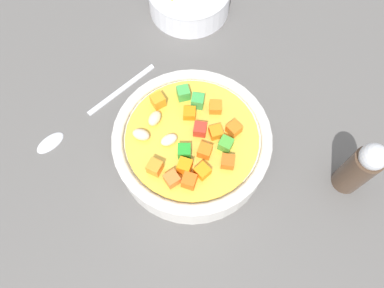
% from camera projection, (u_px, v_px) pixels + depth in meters
% --- Properties ---
extents(ground_plane, '(1.40, 1.40, 0.02)m').
position_uv_depth(ground_plane, '(192.00, 155.00, 0.47)').
color(ground_plane, '#565451').
extents(soup_bowl_main, '(0.19, 0.19, 0.06)m').
position_uv_depth(soup_bowl_main, '(192.00, 143.00, 0.44)').
color(soup_bowl_main, white).
rests_on(soup_bowl_main, ground_plane).
extents(spoon, '(0.05, 0.19, 0.01)m').
position_uv_depth(spoon, '(85.00, 115.00, 0.48)').
color(spoon, silver).
rests_on(spoon, ground_plane).
extents(pepper_shaker, '(0.03, 0.03, 0.09)m').
position_uv_depth(pepper_shaker, '(360.00, 168.00, 0.40)').
color(pepper_shaker, '#4C3828').
rests_on(pepper_shaker, ground_plane).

